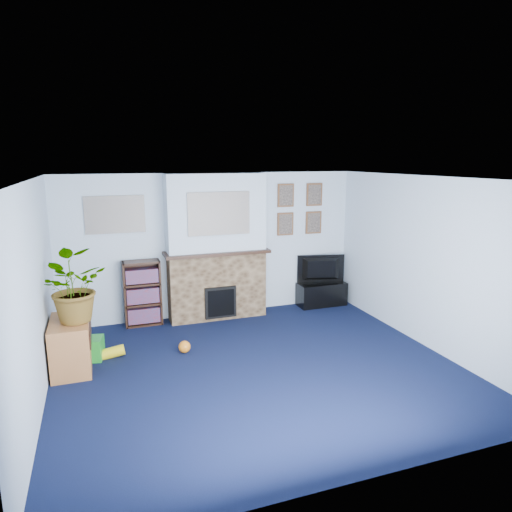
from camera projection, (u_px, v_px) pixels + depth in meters
name	position (u px, v px, depth m)	size (l,w,h in m)	color
floor	(258.00, 368.00, 5.84)	(5.00, 4.50, 0.01)	black
ceiling	(258.00, 178.00, 5.33)	(5.00, 4.50, 0.01)	white
wall_back	(213.00, 245.00, 7.66)	(5.00, 0.04, 2.40)	silver
wall_front	(356.00, 348.00, 3.51)	(5.00, 0.04, 2.40)	silver
wall_left	(34.00, 298.00, 4.78)	(0.04, 4.50, 2.40)	silver
wall_right	(426.00, 262.00, 6.40)	(0.04, 4.50, 2.40)	silver
chimney_breast	(216.00, 248.00, 7.48)	(1.72, 0.50, 2.40)	brown
collage_main	(219.00, 214.00, 7.16)	(1.00, 0.03, 0.68)	gray
collage_left	(115.00, 215.00, 7.02)	(0.90, 0.03, 0.58)	gray
portrait_tl	(286.00, 195.00, 7.90)	(0.30, 0.03, 0.40)	brown
portrait_tr	(314.00, 195.00, 8.07)	(0.30, 0.03, 0.40)	brown
portrait_bl	(285.00, 224.00, 8.00)	(0.30, 0.03, 0.40)	brown
portrait_br	(314.00, 223.00, 8.18)	(0.30, 0.03, 0.40)	brown
tv_stand	(322.00, 293.00, 8.30)	(0.88, 0.37, 0.42)	black
television	(322.00, 269.00, 8.22)	(0.87, 0.11, 0.50)	black
bookshelf	(142.00, 294.00, 7.28)	(0.58, 0.28, 1.05)	black
sideboard	(71.00, 343.00, 5.75)	(0.46, 0.83, 0.65)	#A46334
potted_plant	(70.00, 288.00, 5.57)	(0.78, 0.68, 0.87)	#26661E
mantel_clock	(209.00, 247.00, 7.39)	(0.10, 0.06, 0.14)	gold
mantel_candle	(237.00, 245.00, 7.54)	(0.04, 0.04, 0.14)	#B2BFC6
mantel_teddy	(179.00, 249.00, 7.23)	(0.13, 0.13, 0.13)	gray
mantel_can	(259.00, 244.00, 7.66)	(0.06, 0.06, 0.12)	orange
green_crate	(89.00, 349.00, 6.07)	(0.37, 0.30, 0.30)	#198C26
toy_ball	(184.00, 346.00, 6.29)	(0.17, 0.17, 0.17)	orange
toy_block	(67.00, 359.00, 5.83)	(0.18, 0.18, 0.22)	orange
toy_tube	(113.00, 352.00, 6.14)	(0.15, 0.15, 0.31)	yellow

